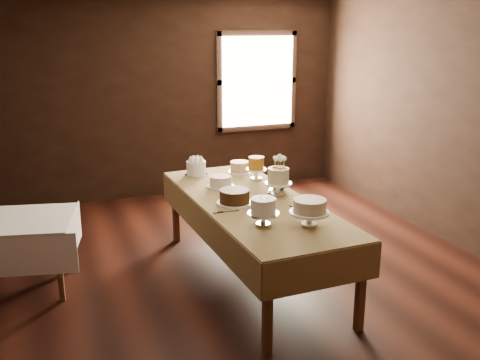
{
  "coord_description": "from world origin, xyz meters",
  "views": [
    {
      "loc": [
        -1.82,
        -4.66,
        2.44
      ],
      "look_at": [
        0.0,
        0.2,
        0.95
      ],
      "focal_mm": 41.24,
      "sensor_mm": 36.0,
      "label": 1
    }
  ],
  "objects_px": {
    "cake_flowers": "(278,183)",
    "cake_swirl": "(263,213)",
    "display_table": "(252,206)",
    "cake_meringue": "(196,169)",
    "cake_server_a": "(271,209)",
    "cake_server_b": "(306,209)",
    "cake_cream": "(309,213)",
    "side_table": "(27,227)",
    "cake_server_c": "(232,191)",
    "cake_lattice": "(221,182)",
    "cake_caramel": "(256,169)",
    "flower_vase": "(279,183)",
    "cake_server_e": "(231,211)",
    "cake_chocolate": "(235,197)",
    "cake_speckled": "(240,167)",
    "cake_server_d": "(271,189)"
  },
  "relations": [
    {
      "from": "cake_server_d",
      "to": "flower_vase",
      "type": "relative_size",
      "value": 1.61
    },
    {
      "from": "cake_server_c",
      "to": "cake_flowers",
      "type": "bearing_deg",
      "value": -159.86
    },
    {
      "from": "cake_meringue",
      "to": "cake_lattice",
      "type": "relative_size",
      "value": 0.96
    },
    {
      "from": "cake_cream",
      "to": "cake_server_a",
      "type": "height_order",
      "value": "cake_cream"
    },
    {
      "from": "cake_lattice",
      "to": "cake_server_d",
      "type": "relative_size",
      "value": 1.2
    },
    {
      "from": "cake_server_a",
      "to": "cake_server_b",
      "type": "height_order",
      "value": "same"
    },
    {
      "from": "cake_chocolate",
      "to": "cake_server_a",
      "type": "distance_m",
      "value": 0.37
    },
    {
      "from": "display_table",
      "to": "cake_meringue",
      "type": "height_order",
      "value": "cake_meringue"
    },
    {
      "from": "cake_server_a",
      "to": "flower_vase",
      "type": "xyz_separation_m",
      "value": [
        0.31,
        0.51,
        0.07
      ]
    },
    {
      "from": "cake_server_e",
      "to": "cake_speckled",
      "type": "bearing_deg",
      "value": 69.69
    },
    {
      "from": "cake_chocolate",
      "to": "flower_vase",
      "type": "distance_m",
      "value": 0.61
    },
    {
      "from": "cake_cream",
      "to": "display_table",
      "type": "bearing_deg",
      "value": 103.95
    },
    {
      "from": "cake_lattice",
      "to": "cake_caramel",
      "type": "bearing_deg",
      "value": 16.89
    },
    {
      "from": "display_table",
      "to": "side_table",
      "type": "distance_m",
      "value": 2.11
    },
    {
      "from": "cake_swirl",
      "to": "cake_server_c",
      "type": "distance_m",
      "value": 1.0
    },
    {
      "from": "display_table",
      "to": "side_table",
      "type": "relative_size",
      "value": 2.69
    },
    {
      "from": "cake_flowers",
      "to": "cake_swirl",
      "type": "bearing_deg",
      "value": -122.44
    },
    {
      "from": "cake_swirl",
      "to": "cake_server_e",
      "type": "distance_m",
      "value": 0.44
    },
    {
      "from": "cake_flowers",
      "to": "cake_server_d",
      "type": "height_order",
      "value": "cake_flowers"
    },
    {
      "from": "cake_server_c",
      "to": "cake_server_e",
      "type": "height_order",
      "value": "same"
    },
    {
      "from": "cake_cream",
      "to": "cake_server_c",
      "type": "xyz_separation_m",
      "value": [
        -0.27,
        1.13,
        -0.1
      ]
    },
    {
      "from": "side_table",
      "to": "cake_server_b",
      "type": "xyz_separation_m",
      "value": [
        2.38,
        -0.98,
        0.2
      ]
    },
    {
      "from": "cake_meringue",
      "to": "cake_server_c",
      "type": "height_order",
      "value": "cake_meringue"
    },
    {
      "from": "cake_server_a",
      "to": "display_table",
      "type": "bearing_deg",
      "value": 82.04
    },
    {
      "from": "cake_caramel",
      "to": "flower_vase",
      "type": "bearing_deg",
      "value": -81.56
    },
    {
      "from": "cake_caramel",
      "to": "cake_server_e",
      "type": "distance_m",
      "value": 1.09
    },
    {
      "from": "cake_chocolate",
      "to": "cake_lattice",
      "type": "bearing_deg",
      "value": 85.07
    },
    {
      "from": "side_table",
      "to": "cake_server_b",
      "type": "distance_m",
      "value": 2.58
    },
    {
      "from": "side_table",
      "to": "cake_server_d",
      "type": "xyz_separation_m",
      "value": [
        2.34,
        -0.28,
        0.2
      ]
    },
    {
      "from": "cake_meringue",
      "to": "cake_chocolate",
      "type": "relative_size",
      "value": 0.72
    },
    {
      "from": "cake_chocolate",
      "to": "cake_server_b",
      "type": "bearing_deg",
      "value": -36.31
    },
    {
      "from": "side_table",
      "to": "cake_server_c",
      "type": "bearing_deg",
      "value": -6.17
    },
    {
      "from": "cake_chocolate",
      "to": "cake_meringue",
      "type": "bearing_deg",
      "value": 93.29
    },
    {
      "from": "display_table",
      "to": "cake_flowers",
      "type": "xyz_separation_m",
      "value": [
        0.31,
        0.09,
        0.18
      ]
    },
    {
      "from": "cake_meringue",
      "to": "cake_server_d",
      "type": "distance_m",
      "value": 0.95
    },
    {
      "from": "cake_cream",
      "to": "flower_vase",
      "type": "distance_m",
      "value": 1.01
    },
    {
      "from": "display_table",
      "to": "cake_lattice",
      "type": "xyz_separation_m",
      "value": [
        -0.14,
        0.53,
        0.11
      ]
    },
    {
      "from": "cake_server_b",
      "to": "cake_server_c",
      "type": "xyz_separation_m",
      "value": [
        -0.43,
        0.77,
        0.0
      ]
    },
    {
      "from": "display_table",
      "to": "cake_caramel",
      "type": "bearing_deg",
      "value": 65.23
    },
    {
      "from": "cake_cream",
      "to": "side_table",
      "type": "bearing_deg",
      "value": 148.95
    },
    {
      "from": "cake_speckled",
      "to": "cake_lattice",
      "type": "height_order",
      "value": "cake_speckled"
    },
    {
      "from": "side_table",
      "to": "cake_lattice",
      "type": "distance_m",
      "value": 1.91
    },
    {
      "from": "display_table",
      "to": "cake_cream",
      "type": "xyz_separation_m",
      "value": [
        0.19,
        -0.78,
        0.17
      ]
    },
    {
      "from": "cake_server_d",
      "to": "cake_server_e",
      "type": "relative_size",
      "value": 1.0
    },
    {
      "from": "side_table",
      "to": "cake_flowers",
      "type": "xyz_separation_m",
      "value": [
        2.34,
        -0.47,
        0.31
      ]
    },
    {
      "from": "cake_lattice",
      "to": "cake_server_c",
      "type": "relative_size",
      "value": 1.2
    },
    {
      "from": "display_table",
      "to": "cake_server_c",
      "type": "xyz_separation_m",
      "value": [
        -0.08,
        0.35,
        0.06
      ]
    },
    {
      "from": "side_table",
      "to": "cake_server_a",
      "type": "bearing_deg",
      "value": -22.0
    },
    {
      "from": "cake_swirl",
      "to": "cake_server_d",
      "type": "xyz_separation_m",
      "value": [
        0.47,
        0.93,
        -0.1
      ]
    },
    {
      "from": "cake_swirl",
      "to": "display_table",
      "type": "bearing_deg",
      "value": 75.96
    }
  ]
}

